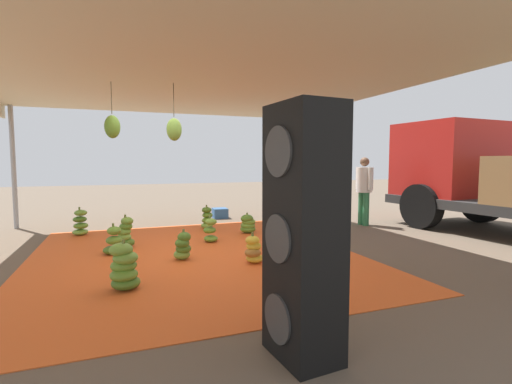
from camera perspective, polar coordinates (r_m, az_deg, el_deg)
name	(u,v)px	position (r m, az deg, el deg)	size (l,w,h in m)	color
ground_plane	(353,241)	(7.26, 14.78, -7.36)	(40.00, 40.00, 0.00)	brown
tarp_orange	(195,255)	(6.09, -9.34, -9.56)	(5.67, 4.95, 0.01)	#E05B23
tent_canopy	(187,82)	(6.01, -10.63, 16.30)	(8.00, 7.00, 2.80)	#9EA0A5
banana_bunch_0	(113,241)	(6.43, -21.14, -7.12)	(0.35, 0.37, 0.50)	#477523
banana_bunch_1	(80,223)	(8.33, -25.42, -4.40)	(0.39, 0.39, 0.57)	#75A83D
banana_bunch_2	(124,268)	(4.67, -19.65, -10.91)	(0.45, 0.43, 0.58)	#477523
banana_bunch_3	(210,231)	(6.95, -7.02, -6.01)	(0.37, 0.37, 0.50)	#60932D
banana_bunch_4	(207,219)	(8.34, -7.54, -4.08)	(0.36, 0.36, 0.53)	#75A83D
banana_bunch_5	(183,247)	(5.79, -11.21, -8.26)	(0.34, 0.34, 0.47)	#75A83D
banana_bunch_6	(253,250)	(5.51, -0.39, -8.96)	(0.36, 0.36, 0.45)	gold
banana_bunch_7	(248,224)	(7.75, -1.26, -4.99)	(0.40, 0.40, 0.43)	#518428
banana_bunch_8	(126,233)	(6.91, -19.44, -5.95)	(0.36, 0.39, 0.57)	#477523
worker_0	(364,186)	(9.07, 16.31, 0.94)	(0.59, 0.36, 1.60)	#337A4C
speaker_stack	(303,233)	(2.81, 7.29, -6.29)	(0.61, 0.47, 1.92)	black
crate_0	(220,213)	(9.91, -5.58, -3.26)	(0.41, 0.37, 0.26)	#335B8E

